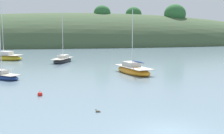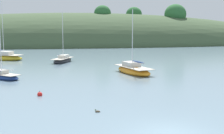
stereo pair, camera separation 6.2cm
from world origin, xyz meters
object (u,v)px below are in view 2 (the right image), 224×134
Objects in this scene: sailboat_black_sloop at (3,76)px; sailboat_grey_yawl at (63,60)px; sailboat_navy_dinghy at (133,70)px; mooring_buoy_channel at (40,94)px; duck_straggler at (97,111)px; sailboat_cream_ketch at (2,57)px.

sailboat_black_sloop is 17.10m from sailboat_grey_yawl.
sailboat_black_sloop is at bearing -114.05° from sailboat_grey_yawl.
sailboat_grey_yawl is 16.57m from sailboat_navy_dinghy.
duck_straggler is at bearing -54.20° from mooring_buoy_channel.
sailboat_black_sloop reaches higher than duck_straggler.
sailboat_navy_dinghy is (15.79, 1.60, 0.12)m from sailboat_black_sloop.
duck_straggler is at bearing -60.06° from sailboat_black_sloop.
sailboat_cream_ketch reaches higher than mooring_buoy_channel.
sailboat_black_sloop is 15.87m from sailboat_navy_dinghy.
sailboat_cream_ketch reaches higher than sailboat_navy_dinghy.
mooring_buoy_channel is at bearing -64.10° from sailboat_black_sloop.
sailboat_cream_ketch is at bearing 134.83° from sailboat_navy_dinghy.
duck_straggler is (12.76, -36.94, -0.42)m from sailboat_cream_ketch.
mooring_buoy_channel reaches higher than duck_straggler.
sailboat_cream_ketch is 21.26× the size of mooring_buoy_channel.
duck_straggler is at bearing -86.18° from sailboat_grey_yawl.
sailboat_grey_yawl is 1.03× the size of sailboat_navy_dinghy.
sailboat_black_sloop is 10.80m from mooring_buoy_channel.
sailboat_black_sloop is at bearing 115.90° from mooring_buoy_channel.
sailboat_cream_ketch is 32.04m from mooring_buoy_channel.
sailboat_grey_yawl reaches higher than sailboat_black_sloop.
sailboat_grey_yawl is 31.43m from duck_straggler.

